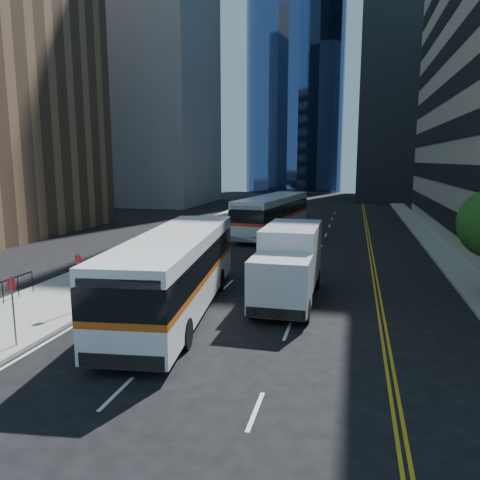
{
  "coord_description": "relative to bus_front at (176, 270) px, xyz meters",
  "views": [
    {
      "loc": [
        2.79,
        -15.08,
        6.49
      ],
      "look_at": [
        -2.33,
        5.88,
        2.8
      ],
      "focal_mm": 35.0,
      "sensor_mm": 36.0,
      "label": 1
    }
  ],
  "objects": [
    {
      "name": "sidewalk_west",
      "position": [
        -6.0,
        21.77,
        -1.78
      ],
      "size": [
        5.0,
        90.0,
        0.15
      ],
      "primitive_type": "cube",
      "color": "gray",
      "rests_on": "ground"
    },
    {
      "name": "bus_rear",
      "position": [
        0.39,
        22.01,
        -0.01
      ],
      "size": [
        4.66,
        13.4,
        3.39
      ],
      "rotation": [
        0.0,
        0.0,
        -0.14
      ],
      "color": "silver",
      "rests_on": "ground"
    },
    {
      "name": "midrise_west",
      "position": [
        -23.5,
        48.77,
        15.64
      ],
      "size": [
        18.0,
        18.0,
        35.0
      ],
      "primitive_type": "cube",
      "color": "gray",
      "rests_on": "ground"
    },
    {
      "name": "bus_front",
      "position": [
        0.0,
        0.0,
        0.0
      ],
      "size": [
        4.45,
        13.45,
        3.4
      ],
      "rotation": [
        0.0,
        0.0,
        0.12
      ],
      "color": "white",
      "rests_on": "ground"
    },
    {
      "name": "ground",
      "position": [
        4.5,
        -3.23,
        -1.86
      ],
      "size": [
        160.0,
        160.0,
        0.0
      ],
      "primitive_type": "plane",
      "color": "black",
      "rests_on": "ground"
    },
    {
      "name": "sidewalk_east",
      "position": [
        13.5,
        21.77,
        -1.78
      ],
      "size": [
        2.0,
        90.0,
        0.15
      ],
      "primitive_type": "cube",
      "color": "gray",
      "rests_on": "ground"
    },
    {
      "name": "office_tower_north",
      "position": [
        22.5,
        68.77,
        28.14
      ],
      "size": [
        30.0,
        28.0,
        60.0
      ],
      "primitive_type": "cube",
      "color": "gray",
      "rests_on": "ground"
    },
    {
      "name": "box_truck",
      "position": [
        4.48,
        2.71,
        -0.05
      ],
      "size": [
        2.51,
        7.17,
        3.43
      ],
      "rotation": [
        0.0,
        0.0,
        -0.0
      ],
      "color": "silver",
      "rests_on": "ground"
    }
  ]
}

